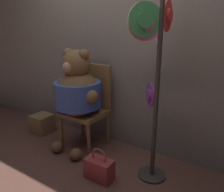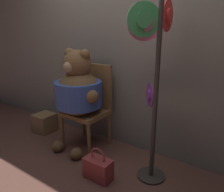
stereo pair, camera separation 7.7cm
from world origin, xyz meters
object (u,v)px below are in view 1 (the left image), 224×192
at_px(chair, 89,103).
at_px(teddy_bear, 77,91).
at_px(handbag_on_ground, 99,168).
at_px(hat_display_rack, 154,70).

distance_m(chair, teddy_bear, 0.25).
xyz_separation_m(teddy_bear, handbag_on_ground, (0.57, -0.36, -0.63)).
height_order(chair, handbag_on_ground, chair).
distance_m(chair, handbag_on_ground, 0.86).
relative_size(teddy_bear, hat_display_rack, 0.71).
bearing_deg(teddy_bear, chair, 77.67).
height_order(teddy_bear, hat_display_rack, hat_display_rack).
bearing_deg(hat_display_rack, teddy_bear, -179.80).
bearing_deg(hat_display_rack, handbag_on_ground, -135.77).
height_order(teddy_bear, handbag_on_ground, teddy_bear).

